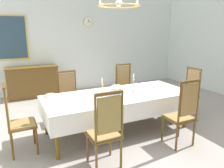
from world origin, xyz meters
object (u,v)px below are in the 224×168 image
at_px(candlestick_west, 102,89).
at_px(spoon_secondary, 141,84).
at_px(sideboard, 33,82).
at_px(mounted_clock, 88,22).
at_px(dining_table, 118,98).
at_px(bowl_near_right, 137,84).
at_px(soup_tureen, 117,89).
at_px(chair_south_b, 182,113).
at_px(chair_head_east, 188,92).
at_px(chair_north_a, 69,95).
at_px(candlestick_east, 133,85).
at_px(spoon_primary, 43,96).
at_px(framed_painting, 9,38).
at_px(chair_south_a, 106,130).
at_px(chair_head_west, 17,119).
at_px(bowl_near_left, 51,95).
at_px(chair_north_b, 125,87).
at_px(chandelier, 119,5).

height_order(candlestick_west, spoon_secondary, candlestick_west).
bearing_deg(candlestick_west, sideboard, 106.02).
bearing_deg(spoon_secondary, mounted_clock, 85.11).
distance_m(dining_table, bowl_near_right, 0.80).
xyz_separation_m(dining_table, soup_tureen, (-0.03, -0.00, 0.17)).
height_order(chair_south_b, chair_head_east, chair_south_b).
bearing_deg(chair_south_b, chair_north_a, 126.19).
relative_size(chair_south_b, mounted_clock, 3.70).
bearing_deg(chair_head_east, candlestick_east, 90.00).
bearing_deg(soup_tureen, spoon_primary, 160.02).
relative_size(dining_table, framed_painting, 2.24).
xyz_separation_m(chair_south_a, chair_head_east, (2.50, 0.97, -0.02)).
bearing_deg(chair_head_west, chair_head_east, 90.00).
bearing_deg(chair_south_a, bowl_near_left, 108.58).
bearing_deg(spoon_secondary, dining_table, -159.21).
relative_size(bowl_near_right, spoon_secondary, 0.91).
relative_size(spoon_secondary, framed_painting, 0.14).
relative_size(soup_tureen, sideboard, 0.18).
distance_m(chair_north_b, framed_painting, 3.54).
height_order(candlestick_west, framed_painting, framed_painting).
height_order(dining_table, sideboard, sideboard).
relative_size(chair_south_a, sideboard, 0.82).
bearing_deg(sideboard, chair_head_east, 134.52).
bearing_deg(chair_south_b, chandelier, 126.06).
bearing_deg(candlestick_west, chair_head_west, -180.00).
height_order(soup_tureen, candlestick_east, candlestick_east).
distance_m(chair_head_west, mounted_clock, 4.40).
bearing_deg(chair_head_west, candlestick_west, 90.00).
height_order(dining_table, chair_north_b, chair_north_b).
height_order(chair_head_west, chandelier, chandelier).
height_order(bowl_near_right, sideboard, sideboard).
bearing_deg(mounted_clock, framed_painting, 179.77).
distance_m(chair_south_a, bowl_near_left, 1.49).
xyz_separation_m(chair_north_b, bowl_near_left, (-1.88, -0.53, 0.19)).
bearing_deg(chandelier, framed_painting, 117.10).
distance_m(chair_south_a, chair_south_b, 1.41).
xyz_separation_m(chair_head_east, framed_painting, (-3.49, 3.31, 1.14)).
bearing_deg(sideboard, chair_head_west, 79.11).
bearing_deg(soup_tureen, chandelier, 0.00).
relative_size(chair_south_b, spoon_secondary, 6.68).
bearing_deg(bowl_near_right, spoon_secondary, 13.78).
distance_m(chair_head_east, sideboard, 4.29).
distance_m(bowl_near_right, mounted_clock, 3.22).
xyz_separation_m(chair_south_a, framed_painting, (-0.99, 4.28, 1.12)).
xyz_separation_m(chair_south_a, candlestick_east, (1.04, 0.97, 0.31)).
bearing_deg(bowl_near_left, chair_north_a, 48.03).
bearing_deg(framed_painting, chair_south_a, -76.99).
distance_m(spoon_primary, mounted_clock, 3.72).
height_order(dining_table, chair_head_west, chair_head_west).
xyz_separation_m(dining_table, candlestick_east, (0.33, -0.00, 0.22)).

